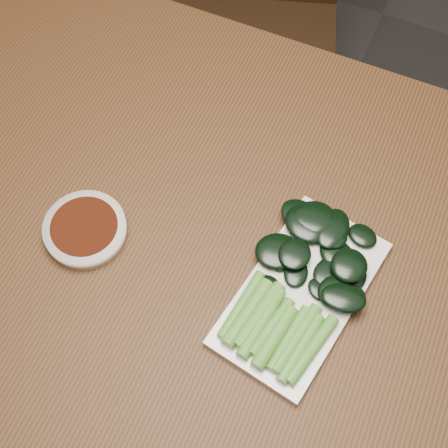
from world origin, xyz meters
The scene contains 6 objects.
ground centered at (0.00, 0.00, 0.00)m, with size 6.00×6.00×0.00m, color #2A2827.
table centered at (0.00, 0.00, 0.68)m, with size 1.40×0.80×0.75m.
chair_far centered at (-0.25, 0.65, 0.49)m, with size 0.57×0.57×0.89m.
sauce_bowl centered at (-0.19, -0.07, 0.76)m, with size 0.12×0.12×0.03m.
serving_plate centered at (0.13, -0.04, 0.76)m, with size 0.19×0.29×0.01m.
gai_lan centered at (0.12, -0.03, 0.77)m, with size 0.19×0.27×0.03m.
Camera 1 is at (0.15, -0.36, 1.57)m, focal length 50.00 mm.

